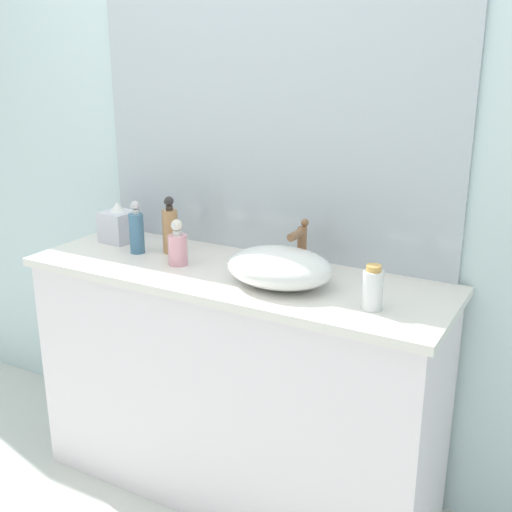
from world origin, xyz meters
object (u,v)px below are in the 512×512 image
object	(u,v)px
tissue_box	(118,225)
spray_can	(373,288)
perfume_bottle	(178,246)
sink_basin	(279,267)
soap_dispenser	(137,231)
lotion_bottle	(170,229)

from	to	relation	value
tissue_box	spray_can	bearing A→B (deg)	-8.96
spray_can	perfume_bottle	bearing A→B (deg)	175.73
sink_basin	soap_dispenser	world-z (taller)	soap_dispenser
soap_dispenser	lotion_bottle	world-z (taller)	lotion_bottle
lotion_bottle	tissue_box	xyz separation A→B (m)	(-0.27, 0.02, -0.02)
perfume_bottle	soap_dispenser	bearing A→B (deg)	169.69
sink_basin	soap_dispenser	size ratio (longest dim) A/B	1.79
sink_basin	spray_can	size ratio (longest dim) A/B	2.62
soap_dispenser	tissue_box	bearing A→B (deg)	152.85
spray_can	tissue_box	xyz separation A→B (m)	(-1.14, 0.18, 0.00)
perfume_bottle	spray_can	world-z (taller)	perfume_bottle
lotion_bottle	perfume_bottle	xyz separation A→B (m)	(0.11, -0.10, -0.03)
soap_dispenser	spray_can	bearing A→B (deg)	-5.64
sink_basin	tissue_box	size ratio (longest dim) A/B	2.22
sink_basin	spray_can	bearing A→B (deg)	-7.82
soap_dispenser	spray_can	world-z (taller)	soap_dispenser
lotion_bottle	tissue_box	size ratio (longest dim) A/B	1.34
sink_basin	spray_can	distance (m)	0.34
sink_basin	spray_can	world-z (taller)	spray_can
perfume_bottle	spray_can	distance (m)	0.76
tissue_box	sink_basin	bearing A→B (deg)	-9.44
sink_basin	perfume_bottle	size ratio (longest dim) A/B	2.16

